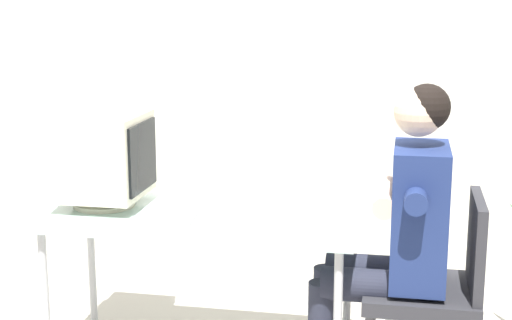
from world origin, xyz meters
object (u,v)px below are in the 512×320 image
(desk, at_px, (201,226))
(crt_monitor, at_px, (103,156))
(keyboard, at_px, (181,210))
(office_chair, at_px, (437,282))
(person_seated, at_px, (396,228))

(desk, distance_m, crt_monitor, 0.54)
(crt_monitor, bearing_deg, desk, -5.05)
(crt_monitor, relative_size, keyboard, 1.03)
(keyboard, relative_size, office_chair, 0.47)
(office_chair, bearing_deg, keyboard, 178.31)
(crt_monitor, relative_size, office_chair, 0.49)
(keyboard, bearing_deg, desk, 5.45)
(crt_monitor, distance_m, office_chair, 1.55)
(crt_monitor, xyz_separation_m, keyboard, (0.37, -0.05, -0.21))
(office_chair, bearing_deg, person_seated, 180.00)
(office_chair, height_order, person_seated, person_seated)
(crt_monitor, distance_m, person_seated, 1.32)
(crt_monitor, distance_m, keyboard, 0.43)
(desk, relative_size, office_chair, 1.59)
(crt_monitor, height_order, keyboard, crt_monitor)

